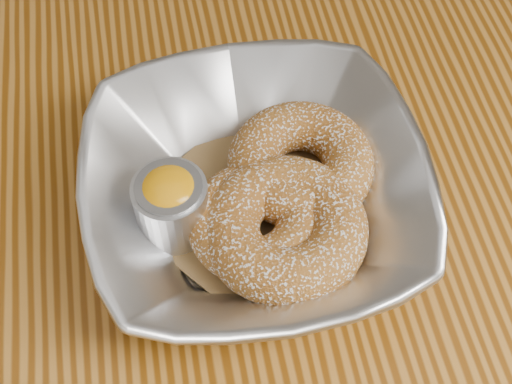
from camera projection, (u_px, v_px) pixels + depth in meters
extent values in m
cube|color=brown|center=(223.00, 279.00, 0.52)|extent=(1.20, 0.80, 0.04)
imported|color=silver|center=(256.00, 192.00, 0.50)|extent=(0.24, 0.24, 0.06)
cube|color=olive|center=(256.00, 208.00, 0.52)|extent=(0.20, 0.20, 0.00)
torus|color=brown|center=(301.00, 163.00, 0.52)|extent=(0.14, 0.14, 0.04)
torus|color=brown|center=(285.00, 228.00, 0.49)|extent=(0.13, 0.13, 0.04)
torus|color=brown|center=(255.00, 222.00, 0.49)|extent=(0.13, 0.13, 0.03)
cylinder|color=silver|center=(172.00, 207.00, 0.49)|extent=(0.05, 0.05, 0.05)
cylinder|color=gray|center=(172.00, 204.00, 0.49)|extent=(0.05, 0.05, 0.05)
ellipsoid|color=#F39907|center=(169.00, 192.00, 0.48)|extent=(0.04, 0.04, 0.03)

